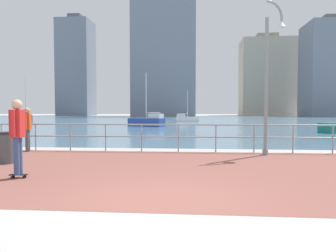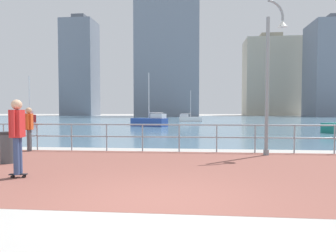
# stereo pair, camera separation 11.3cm
# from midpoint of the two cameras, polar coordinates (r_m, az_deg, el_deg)

# --- Properties ---
(ground) EXTENTS (220.00, 220.00, 0.00)m
(ground) POSITION_cam_midpoint_polar(r_m,az_deg,el_deg) (45.28, 3.96, 0.79)
(ground) COLOR #ADAAA5
(brick_paving) EXTENTS (28.00, 7.16, 0.01)m
(brick_paving) POSITION_cam_midpoint_polar(r_m,az_deg,el_deg) (8.35, 0.24, -7.87)
(brick_paving) COLOR brown
(brick_paving) RESTS_ON ground
(harbor_water) EXTENTS (180.00, 88.00, 0.00)m
(harbor_water) POSITION_cam_midpoint_polar(r_m,az_deg,el_deg) (56.78, 4.13, 1.19)
(harbor_water) COLOR slate
(harbor_water) RESTS_ON ground
(waterfront_railing) EXTENTS (25.25, 0.06, 1.05)m
(waterfront_railing) POSITION_cam_midpoint_polar(r_m,az_deg,el_deg) (11.81, 1.62, -1.21)
(waterfront_railing) COLOR #8C99A3
(waterfront_railing) RESTS_ON ground
(lamppost) EXTENTS (0.80, 0.43, 5.35)m
(lamppost) POSITION_cam_midpoint_polar(r_m,az_deg,el_deg) (11.59, 17.88, 9.64)
(lamppost) COLOR gray
(lamppost) RESTS_ON ground
(skateboarder) EXTENTS (0.41, 0.56, 1.80)m
(skateboarder) POSITION_cam_midpoint_polar(r_m,az_deg,el_deg) (7.95, -26.05, -0.79)
(skateboarder) COLOR black
(skateboarder) RESTS_ON ground
(bystander) EXTENTS (0.32, 0.55, 1.67)m
(bystander) POSITION_cam_midpoint_polar(r_m,az_deg,el_deg) (13.09, -24.42, 0.07)
(bystander) COLOR #4C4C51
(bystander) RESTS_ON ground
(trash_bin) EXTENTS (0.46, 0.46, 0.93)m
(trash_bin) POSITION_cam_midpoint_polar(r_m,az_deg,el_deg) (10.37, -27.47, -3.50)
(trash_bin) COLOR #474C51
(trash_bin) RESTS_ON ground
(sailboat_yellow) EXTENTS (3.35, 1.71, 4.50)m
(sailboat_yellow) POSITION_cam_midpoint_polar(r_m,az_deg,el_deg) (45.30, 3.34, 1.34)
(sailboat_yellow) COLOR white
(sailboat_yellow) RESTS_ON ground
(sailboat_white) EXTENTS (3.93, 2.77, 5.35)m
(sailboat_white) POSITION_cam_midpoint_polar(r_m,az_deg,el_deg) (31.41, -3.88, 0.86)
(sailboat_white) COLOR #284799
(sailboat_white) RESTS_ON ground
(sailboat_gray) EXTENTS (3.67, 4.74, 6.56)m
(sailboat_gray) POSITION_cam_midpoint_polar(r_m,az_deg,el_deg) (49.78, -24.47, 1.45)
(sailboat_gray) COLOR #B21E1E
(sailboat_gray) RESTS_ON ground
(tower_beige) EXTENTS (10.78, 10.07, 33.91)m
(tower_beige) POSITION_cam_midpoint_polar(r_m,az_deg,el_deg) (112.71, -16.37, 10.07)
(tower_beige) COLOR slate
(tower_beige) RESTS_ON ground
(tower_concrete) EXTENTS (17.50, 11.97, 27.93)m
(tower_concrete) POSITION_cam_midpoint_polar(r_m,az_deg,el_deg) (114.99, 17.39, 8.41)
(tower_concrete) COLOR #B2AD99
(tower_concrete) RESTS_ON ground
(tower_steel) EXTENTS (17.82, 16.47, 37.09)m
(tower_steel) POSITION_cam_midpoint_polar(r_m,az_deg,el_deg) (94.60, -0.52, 12.59)
(tower_steel) COLOR slate
(tower_steel) RESTS_ON ground
(tower_glass) EXTENTS (15.33, 12.43, 28.81)m
(tower_glass) POSITION_cam_midpoint_polar(r_m,az_deg,el_deg) (103.89, 27.63, 9.09)
(tower_glass) COLOR slate
(tower_glass) RESTS_ON ground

